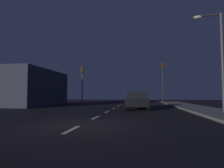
{
  "coord_description": "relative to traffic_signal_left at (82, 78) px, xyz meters",
  "views": [
    {
      "loc": [
        2.43,
        -7.88,
        1.23
      ],
      "look_at": [
        -0.65,
        13.31,
        2.5
      ],
      "focal_mm": 30.7,
      "sensor_mm": 36.0,
      "label": 1
    }
  ],
  "objects": [
    {
      "name": "car_stopped_ahead",
      "position": [
        7.21,
        -7.12,
        -2.72
      ],
      "size": [
        2.03,
        4.39,
        1.54
      ],
      "color": "black",
      "rests_on": "ground_plane"
    },
    {
      "name": "sidewalk_curb_right",
      "position": [
        12.52,
        -9.27,
        -3.42
      ],
      "size": [
        3.0,
        40.0,
        0.15
      ],
      "primitive_type": "cube",
      "color": "gray",
      "rests_on": "ground_plane"
    },
    {
      "name": "lane_stripe_fourth",
      "position": [
        5.02,
        -6.07,
        -3.49
      ],
      "size": [
        0.16,
        1.6,
        0.01
      ],
      "primitive_type": "cube",
      "color": "silver",
      "rests_on": "ground_plane"
    },
    {
      "name": "street_lamp_right",
      "position": [
        12.53,
        -10.85,
        0.56
      ],
      "size": [
        1.83,
        0.36,
        6.68
      ],
      "color": "#4C4C51",
      "rests_on": "ground_plane"
    },
    {
      "name": "traffic_signal_left",
      "position": [
        0.0,
        0.0,
        0.0
      ],
      "size": [
        0.32,
        0.38,
        5.0
      ],
      "color": "#4C4C51",
      "rests_on": "ground_plane"
    },
    {
      "name": "lane_stripe_third",
      "position": [
        5.02,
        -9.87,
        -3.49
      ],
      "size": [
        0.16,
        1.6,
        0.01
      ],
      "primitive_type": "cube",
      "color": "silver",
      "rests_on": "ground_plane"
    },
    {
      "name": "lane_stripe_nearest",
      "position": [
        5.02,
        -17.47,
        -3.49
      ],
      "size": [
        0.16,
        1.6,
        0.01
      ],
      "primitive_type": "cube",
      "color": "silver",
      "rests_on": "ground_plane"
    },
    {
      "name": "storefront_left",
      "position": [
        -5.13,
        -2.59,
        -1.37
      ],
      "size": [
        4.29,
        9.99,
        4.25
      ],
      "primitive_type": "cube",
      "color": "#333847",
      "rests_on": "ground_plane"
    },
    {
      "name": "ground_plane",
      "position": [
        5.02,
        -9.27,
        -3.5
      ],
      "size": [
        80.0,
        80.0,
        0.0
      ],
      "primitive_type": "plane",
      "color": "black"
    },
    {
      "name": "lane_stripe_second",
      "position": [
        5.02,
        -13.67,
        -3.49
      ],
      "size": [
        0.16,
        1.6,
        0.01
      ],
      "primitive_type": "cube",
      "color": "silver",
      "rests_on": "ground_plane"
    },
    {
      "name": "traffic_signal_right",
      "position": [
        10.28,
        0.0,
        0.14
      ],
      "size": [
        0.32,
        0.38,
        5.22
      ],
      "color": "#2D2D30",
      "rests_on": "ground_plane"
    },
    {
      "name": "lane_stripe_sixth",
      "position": [
        5.02,
        1.53,
        -3.49
      ],
      "size": [
        0.16,
        1.6,
        0.01
      ],
      "primitive_type": "cube",
      "color": "silver",
      "rests_on": "ground_plane"
    },
    {
      "name": "lane_stripe_fifth",
      "position": [
        5.02,
        -2.27,
        -3.49
      ],
      "size": [
        0.16,
        1.6,
        0.01
      ],
      "primitive_type": "cube",
      "color": "silver",
      "rests_on": "ground_plane"
    }
  ]
}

